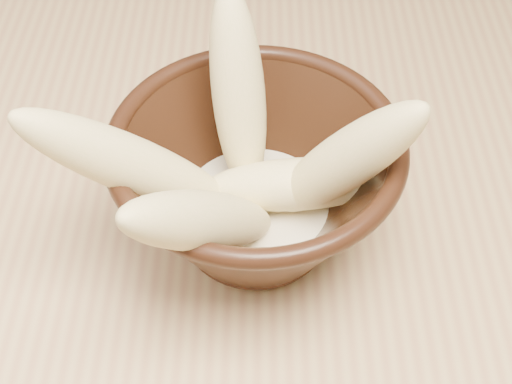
# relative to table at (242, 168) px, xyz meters

# --- Properties ---
(table) EXTENTS (1.20, 0.80, 0.75)m
(table) POSITION_rel_table_xyz_m (0.00, 0.00, 0.00)
(table) COLOR tan
(table) RESTS_ON ground
(bowl) EXTENTS (0.20, 0.20, 0.11)m
(bowl) POSITION_rel_table_xyz_m (0.01, -0.15, 0.14)
(bowl) COLOR black
(bowl) RESTS_ON table
(milk_puddle) EXTENTS (0.11, 0.11, 0.02)m
(milk_puddle) POSITION_rel_table_xyz_m (0.01, -0.15, 0.11)
(milk_puddle) COLOR beige
(milk_puddle) RESTS_ON bowl
(banana_upright) EXTENTS (0.05, 0.09, 0.15)m
(banana_upright) POSITION_rel_table_xyz_m (0.00, -0.11, 0.19)
(banana_upright) COLOR #D8CF80
(banana_upright) RESTS_ON bowl
(banana_left) EXTENTS (0.15, 0.08, 0.15)m
(banana_left) POSITION_rel_table_xyz_m (-0.06, -0.17, 0.18)
(banana_left) COLOR #D8CF80
(banana_left) RESTS_ON bowl
(banana_right) EXTENTS (0.12, 0.08, 0.14)m
(banana_right) POSITION_rel_table_xyz_m (0.07, -0.16, 0.18)
(banana_right) COLOR #D8CF80
(banana_right) RESTS_ON bowl
(banana_across) EXTENTS (0.13, 0.04, 0.05)m
(banana_across) POSITION_rel_table_xyz_m (0.04, -0.15, 0.14)
(banana_across) COLOR #D8CF80
(banana_across) RESTS_ON bowl
(banana_front) EXTENTS (0.12, 0.13, 0.14)m
(banana_front) POSITION_rel_table_xyz_m (-0.02, -0.21, 0.18)
(banana_front) COLOR #D8CF80
(banana_front) RESTS_ON bowl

